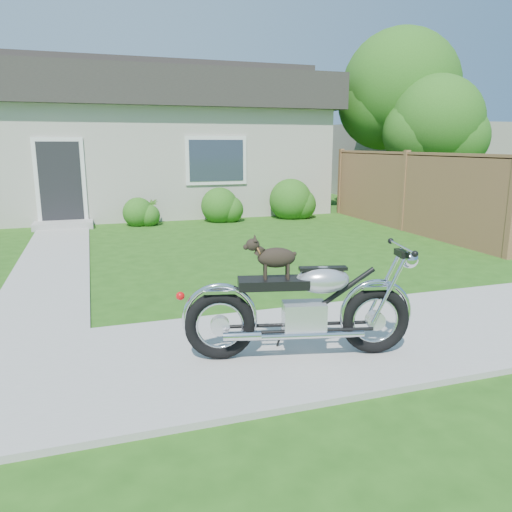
{
  "coord_description": "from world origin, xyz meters",
  "views": [
    {
      "loc": [
        -0.78,
        -4.44,
        2.04
      ],
      "look_at": [
        1.01,
        1.0,
        0.75
      ],
      "focal_mm": 35.0,
      "sensor_mm": 36.0,
      "label": 1
    }
  ],
  "objects_px": {
    "tree_far": "(405,94)",
    "potted_plant_right": "(152,212)",
    "fence": "(405,191)",
    "motorcycle_with_dog": "(303,305)",
    "house": "(114,140)",
    "tree_near": "(442,126)"
  },
  "relations": [
    {
      "from": "tree_far",
      "to": "potted_plant_right",
      "type": "relative_size",
      "value": 8.49
    },
    {
      "from": "house",
      "to": "potted_plant_right",
      "type": "height_order",
      "value": "house"
    },
    {
      "from": "house",
      "to": "tree_near",
      "type": "distance_m",
      "value": 9.73
    },
    {
      "from": "house",
      "to": "tree_far",
      "type": "bearing_deg",
      "value": -17.14
    },
    {
      "from": "house",
      "to": "tree_near",
      "type": "relative_size",
      "value": 3.19
    },
    {
      "from": "potted_plant_right",
      "to": "motorcycle_with_dog",
      "type": "relative_size",
      "value": 0.29
    },
    {
      "from": "house",
      "to": "tree_far",
      "type": "height_order",
      "value": "tree_far"
    },
    {
      "from": "fence",
      "to": "potted_plant_right",
      "type": "xyz_separation_m",
      "value": [
        -5.63,
        2.8,
        -0.62
      ]
    },
    {
      "from": "motorcycle_with_dog",
      "to": "fence",
      "type": "bearing_deg",
      "value": 61.98
    },
    {
      "from": "house",
      "to": "tree_near",
      "type": "bearing_deg",
      "value": -26.64
    },
    {
      "from": "fence",
      "to": "tree_near",
      "type": "bearing_deg",
      "value": 38.29
    },
    {
      "from": "potted_plant_right",
      "to": "motorcycle_with_dog",
      "type": "height_order",
      "value": "motorcycle_with_dog"
    },
    {
      "from": "tree_near",
      "to": "tree_far",
      "type": "distance_m",
      "value": 1.99
    },
    {
      "from": "house",
      "to": "potted_plant_right",
      "type": "distance_m",
      "value": 3.96
    },
    {
      "from": "house",
      "to": "motorcycle_with_dog",
      "type": "xyz_separation_m",
      "value": [
        1.05,
        -12.31,
        -1.61
      ]
    },
    {
      "from": "house",
      "to": "potted_plant_right",
      "type": "bearing_deg",
      "value": -79.02
    },
    {
      "from": "fence",
      "to": "motorcycle_with_dog",
      "type": "distance_m",
      "value": 8.03
    },
    {
      "from": "motorcycle_with_dog",
      "to": "tree_far",
      "type": "bearing_deg",
      "value": 64.94
    },
    {
      "from": "house",
      "to": "fence",
      "type": "height_order",
      "value": "house"
    },
    {
      "from": "tree_far",
      "to": "potted_plant_right",
      "type": "distance_m",
      "value": 8.57
    },
    {
      "from": "fence",
      "to": "tree_far",
      "type": "relative_size",
      "value": 1.2
    },
    {
      "from": "potted_plant_right",
      "to": "motorcycle_with_dog",
      "type": "bearing_deg",
      "value": -87.52
    }
  ]
}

